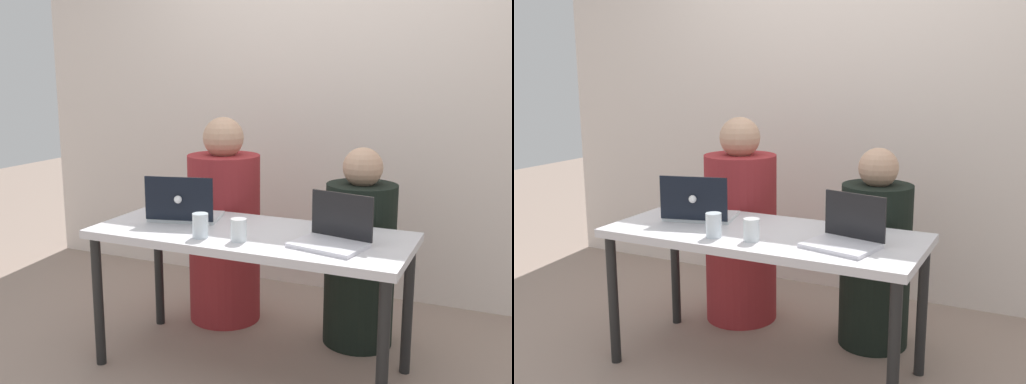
# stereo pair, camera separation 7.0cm
# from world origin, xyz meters

# --- Properties ---
(ground_plane) EXTENTS (12.00, 12.00, 0.00)m
(ground_plane) POSITION_xyz_m (0.00, 0.00, 0.00)
(ground_plane) COLOR gray
(back_wall) EXTENTS (4.50, 0.10, 2.57)m
(back_wall) POSITION_xyz_m (0.00, 1.27, 1.29)
(back_wall) COLOR silver
(back_wall) RESTS_ON ground
(desk) EXTENTS (1.51, 0.64, 0.70)m
(desk) POSITION_xyz_m (0.00, 0.00, 0.63)
(desk) COLOR silver
(desk) RESTS_ON ground
(person_on_left) EXTENTS (0.46, 0.46, 1.20)m
(person_on_left) POSITION_xyz_m (-0.40, 0.51, 0.53)
(person_on_left) COLOR maroon
(person_on_left) RESTS_ON ground
(person_on_right) EXTENTS (0.45, 0.45, 1.07)m
(person_on_right) POSITION_xyz_m (0.40, 0.51, 0.47)
(person_on_right) COLOR black
(person_on_right) RESTS_ON ground
(laptop_back_left) EXTENTS (0.40, 0.32, 0.24)m
(laptop_back_left) POSITION_xyz_m (-0.40, 0.06, 0.75)
(laptop_back_left) COLOR silver
(laptop_back_left) RESTS_ON desk
(laptop_front_right) EXTENTS (0.34, 0.29, 0.22)m
(laptop_front_right) POSITION_xyz_m (0.42, -0.06, 0.75)
(laptop_front_right) COLOR silver
(laptop_front_right) RESTS_ON desk
(water_glass_left) EXTENTS (0.07, 0.07, 0.11)m
(water_glass_left) POSITION_xyz_m (-0.17, -0.19, 0.75)
(water_glass_left) COLOR silver
(water_glass_left) RESTS_ON desk
(water_glass_center) EXTENTS (0.07, 0.07, 0.10)m
(water_glass_center) POSITION_xyz_m (0.02, -0.17, 0.75)
(water_glass_center) COLOR white
(water_glass_center) RESTS_ON desk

